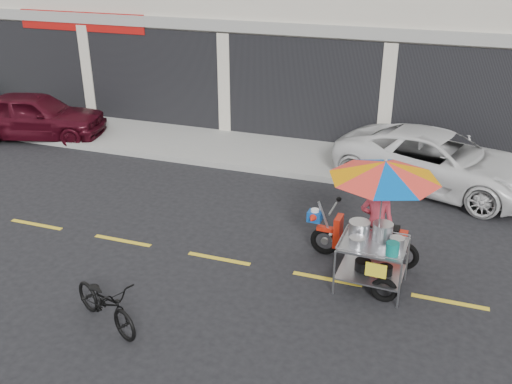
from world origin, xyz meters
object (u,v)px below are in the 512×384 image
(maroon_sedan, at_px, (35,115))
(white_pickup, at_px, (438,161))
(near_bicycle, at_px, (105,302))
(food_vendor_rig, at_px, (379,202))

(maroon_sedan, xyz_separation_m, white_pickup, (10.98, 0.17, -0.02))
(near_bicycle, xyz_separation_m, food_vendor_rig, (3.54, 2.63, 1.03))
(maroon_sedan, bearing_deg, food_vendor_rig, -126.84)
(maroon_sedan, relative_size, white_pickup, 0.84)
(white_pickup, relative_size, near_bicycle, 3.08)
(white_pickup, xyz_separation_m, food_vendor_rig, (-0.79, -4.27, 0.78))
(food_vendor_rig, bearing_deg, maroon_sedan, 160.25)
(white_pickup, height_order, food_vendor_rig, food_vendor_rig)
(maroon_sedan, relative_size, food_vendor_rig, 1.72)
(maroon_sedan, distance_m, white_pickup, 10.98)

